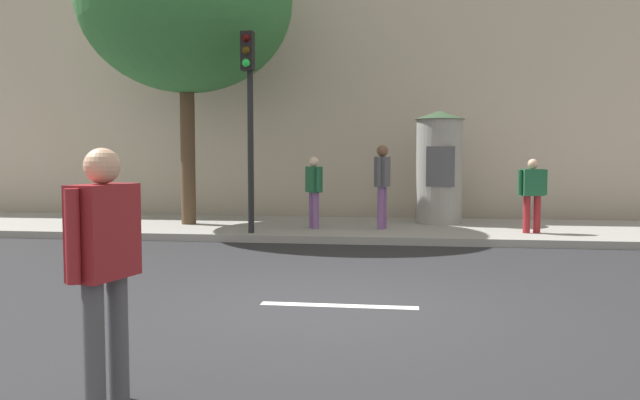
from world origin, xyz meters
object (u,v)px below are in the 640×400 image
object	(u,v)px
pedestrian_tallest	(104,255)
pedestrian_near_pole	(382,180)
traffic_light	(249,98)
pedestrian_with_bag	(532,190)
poster_column	(439,166)
pedestrian_in_red_top	(314,187)
street_tree	(186,2)

from	to	relation	value
pedestrian_tallest	pedestrian_near_pole	distance (m)	9.70
traffic_light	pedestrian_near_pole	world-z (taller)	traffic_light
pedestrian_with_bag	poster_column	bearing A→B (deg)	135.49
traffic_light	pedestrian_with_bag	world-z (taller)	traffic_light
pedestrian_tallest	pedestrian_in_red_top	distance (m)	9.49
street_tree	pedestrian_with_bag	xyz separation A→B (m)	(7.44, -0.70, -4.12)
pedestrian_with_bag	pedestrian_in_red_top	bearing A→B (deg)	176.79
traffic_light	pedestrian_near_pole	xyz separation A→B (m)	(2.59, 1.23, -1.64)
poster_column	pedestrian_with_bag	size ratio (longest dim) A/B	1.74
street_tree	pedestrian_tallest	bearing A→B (deg)	-73.43
traffic_light	pedestrian_tallest	bearing A→B (deg)	-82.34
traffic_light	pedestrian_with_bag	xyz separation A→B (m)	(5.61, 0.89, -1.82)
pedestrian_in_red_top	pedestrian_near_pole	bearing A→B (deg)	3.67
pedestrian_near_pole	street_tree	bearing A→B (deg)	175.39
pedestrian_with_bag	traffic_light	bearing A→B (deg)	-171.01
poster_column	street_tree	world-z (taller)	street_tree
pedestrian_with_bag	street_tree	bearing A→B (deg)	174.62
traffic_light	pedestrian_in_red_top	size ratio (longest dim) A/B	2.58
poster_column	pedestrian_near_pole	bearing A→B (deg)	-132.08
poster_column	pedestrian_in_red_top	size ratio (longest dim) A/B	1.69
poster_column	pedestrian_in_red_top	bearing A→B (deg)	-151.31
traffic_light	pedestrian_tallest	distance (m)	8.62
pedestrian_with_bag	pedestrian_near_pole	bearing A→B (deg)	173.50
poster_column	pedestrian_tallest	distance (m)	11.32
pedestrian_near_pole	pedestrian_in_red_top	world-z (taller)	pedestrian_near_pole
traffic_light	poster_column	xyz separation A→B (m)	(3.84, 2.62, -1.37)
traffic_light	pedestrian_tallest	size ratio (longest dim) A/B	2.26
street_tree	pedestrian_near_pole	xyz separation A→B (m)	(4.42, -0.36, -3.94)
pedestrian_in_red_top	pedestrian_with_bag	bearing A→B (deg)	-3.21
poster_column	street_tree	xyz separation A→B (m)	(-5.68, -1.04, 3.67)
traffic_light	pedestrian_in_red_top	distance (m)	2.41
pedestrian_tallest	pedestrian_in_red_top	world-z (taller)	pedestrian_tallest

